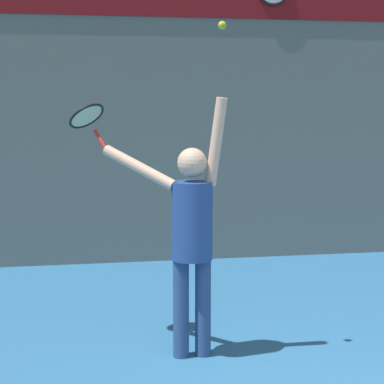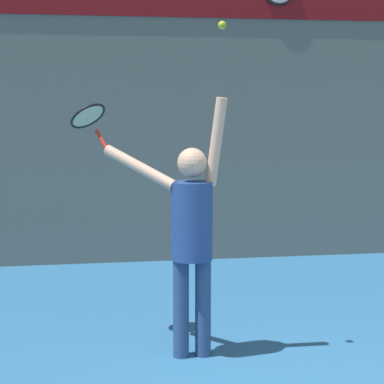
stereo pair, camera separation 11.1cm
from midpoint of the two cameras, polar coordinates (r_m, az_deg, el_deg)
The scene contains 4 objects.
back_wall at distance 9.18m, azimuth 0.45°, elevation 9.93°, with size 18.00×0.10×5.00m.
tennis_player at distance 5.61m, azimuth -0.68°, elevation -3.00°, with size 0.99×0.62×2.12m.
tennis_racket at distance 6.02m, azimuth -9.09°, elevation 6.03°, with size 0.42×0.42×0.40m.
tennis_ball at distance 5.51m, azimuth 1.91°, elevation 13.52°, with size 0.07×0.07×0.07m.
Camera 1 is at (-1.76, -3.37, 2.06)m, focal length 65.00 mm.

